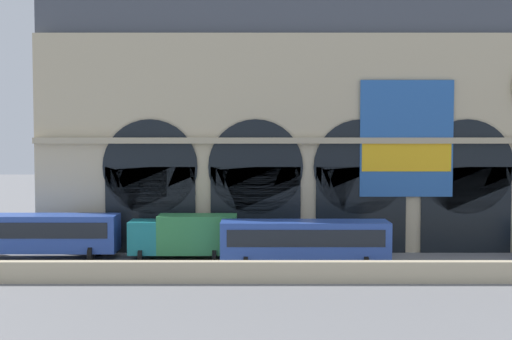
# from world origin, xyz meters

# --- Properties ---
(ground_plane) EXTENTS (200.00, 200.00, 0.00)m
(ground_plane) POSITION_xyz_m (0.00, 0.00, 0.00)
(ground_plane) COLOR slate
(quay_parapet_wall) EXTENTS (90.00, 0.70, 1.28)m
(quay_parapet_wall) POSITION_xyz_m (0.00, -5.11, 0.64)
(quay_parapet_wall) COLOR #BCAD8C
(quay_parapet_wall) RESTS_ON ground
(station_building) EXTENTS (40.45, 4.78, 20.57)m
(station_building) POSITION_xyz_m (0.04, 7.18, 9.93)
(station_building) COLOR #BCAD8C
(station_building) RESTS_ON ground
(bus_west) EXTENTS (11.00, 3.25, 3.10)m
(bus_west) POSITION_xyz_m (-19.16, 2.68, 1.78)
(bus_west) COLOR #28479E
(bus_west) RESTS_ON ground
(box_truck_midwest) EXTENTS (7.50, 2.91, 3.12)m
(box_truck_midwest) POSITION_xyz_m (-8.87, 2.40, 1.70)
(box_truck_midwest) COLOR #19727A
(box_truck_midwest) RESTS_ON ground
(bus_center) EXTENTS (11.00, 3.25, 3.10)m
(bus_center) POSITION_xyz_m (-0.67, -0.77, 1.78)
(bus_center) COLOR #28479E
(bus_center) RESTS_ON ground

